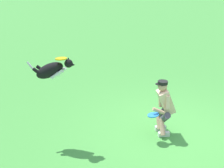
# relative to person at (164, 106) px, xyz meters

# --- Properties ---
(ground_plane) EXTENTS (60.00, 60.00, 0.00)m
(ground_plane) POSITION_rel_person_xyz_m (-0.21, 0.06, -0.70)
(ground_plane) COLOR #499B42
(person) EXTENTS (0.58, 0.64, 1.29)m
(person) POSITION_rel_person_xyz_m (0.00, 0.00, 0.00)
(person) COLOR silver
(person) RESTS_ON ground_plane
(dog) EXTENTS (1.01, 0.51, 0.56)m
(dog) POSITION_rel_person_xyz_m (2.41, -0.10, 0.94)
(dog) COLOR black
(frisbee_flying) EXTENTS (0.33, 0.33, 0.04)m
(frisbee_flying) POSITION_rel_person_xyz_m (2.21, 0.01, 1.21)
(frisbee_flying) COLOR yellow
(frisbee_held) EXTENTS (0.34, 0.34, 0.08)m
(frisbee_held) POSITION_rel_person_xyz_m (0.31, 0.23, -0.09)
(frisbee_held) COLOR #2981EB
(frisbee_held) RESTS_ON person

